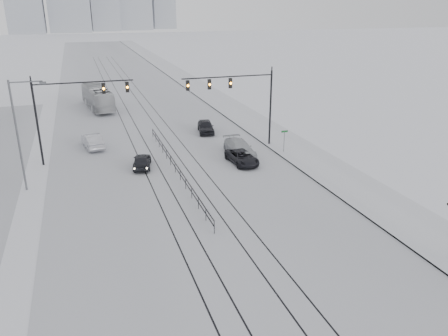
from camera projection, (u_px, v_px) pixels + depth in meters
The scene contains 15 objects.
road at pixel (133, 105), 66.35m from camera, with size 22.00×260.00×0.02m, color silver.
sidewalk_east at pixel (217, 99), 70.31m from camera, with size 5.00×260.00×0.16m, color silver.
curb at pixel (203, 100), 69.60m from camera, with size 0.10×260.00×0.12m, color gray.
tram_rails at pixel (156, 142), 48.56m from camera, with size 5.30×180.00×0.01m.
traffic_mast_ne at pixel (241, 94), 44.52m from camera, with size 9.60×0.37×8.00m.
traffic_mast_nw at pixel (69, 105), 40.55m from camera, with size 9.10×0.37×8.00m.
street_light_west at pixel (20, 128), 34.26m from camera, with size 2.73×0.25×9.00m.
median_fence at pixel (175, 167), 39.50m from camera, with size 0.06×24.00×1.00m.
street_sign at pixel (284, 138), 44.38m from camera, with size 0.70×0.06×2.40m.
sedan_sb_inner at pixel (142, 161), 40.65m from camera, with size 1.59×3.95×1.35m, color black.
sedan_sb_outer at pixel (93, 141), 46.29m from camera, with size 1.64×4.69×1.55m, color silver.
sedan_nb_front at pixel (242, 157), 41.71m from camera, with size 2.09×4.53×1.26m, color black.
sedan_nb_right at pixel (240, 149), 43.86m from camera, with size 2.15×5.28×1.53m, color #B0B4B8.
sedan_nb_far at pixel (206, 127), 51.87m from camera, with size 1.76×4.37×1.49m, color black.
box_truck at pixel (98, 98), 63.80m from camera, with size 2.72×11.64×3.24m, color silver.
Camera 1 is at (-7.47, -6.54, 14.27)m, focal length 35.00 mm.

